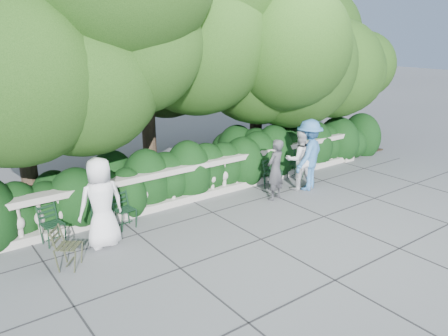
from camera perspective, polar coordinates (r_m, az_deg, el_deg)
ground at (r=10.44m, az=3.30°, el=-6.57°), size 90.00×90.00×0.00m
balustrade at (r=11.60m, az=-2.36°, el=-1.47°), size 12.00×0.44×1.00m
shrub_hedge at (r=12.72m, az=-5.38°, el=-2.13°), size 15.00×2.60×1.70m
tree_canopy at (r=12.52m, az=-3.61°, el=16.12°), size 15.04×6.52×6.78m
chair_a at (r=9.80m, az=-20.89°, el=-9.47°), size 0.51×0.54×0.84m
chair_b at (r=10.08m, az=-14.71°, el=-8.06°), size 0.59×0.61×0.84m
chair_c at (r=10.07m, az=-12.28°, el=-7.90°), size 0.49×0.53×0.84m
chair_d at (r=12.58m, az=6.71°, el=-2.39°), size 0.54×0.57×0.84m
chair_e at (r=13.30m, az=9.78°, el=-1.42°), size 0.50×0.54×0.84m
chair_f at (r=12.40m, az=6.91°, el=-2.70°), size 0.60×0.62×0.84m
chair_weathered at (r=8.84m, az=-18.50°, el=-12.25°), size 0.65×0.64×0.84m
person_businessman at (r=9.15m, az=-15.75°, el=-4.40°), size 0.92×0.60×1.89m
person_woman_grey at (r=11.39m, az=6.71°, el=-0.24°), size 0.67×0.53×1.62m
person_casual_man at (r=12.24m, az=9.84°, el=1.13°), size 1.02×0.92×1.72m
person_older_blue at (r=12.24m, az=10.99°, el=1.70°), size 1.46×1.15×1.98m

